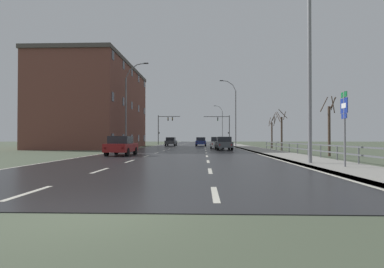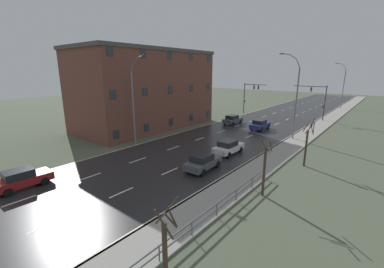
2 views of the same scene
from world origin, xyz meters
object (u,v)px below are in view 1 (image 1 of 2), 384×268
Objects in this scene: street_lamp_distant at (222,125)px; car_near_left at (224,143)px; street_lamp_left_bank at (128,107)px; car_far_left at (171,141)px; car_far_right at (217,143)px; street_lamp_midground at (235,114)px; traffic_signal_left at (163,125)px; brick_building at (96,106)px; highway_sign at (344,119)px; traffic_signal_right at (225,125)px; street_lamp_foreground at (307,66)px; car_distant at (201,142)px; car_mid_centre at (121,146)px.

street_lamp_distant is 2.60× the size of car_near_left.
street_lamp_left_bank reaches higher than car_far_left.
street_lamp_distant is 35.54m from car_far_left.
car_far_right is (7.78, -14.48, 0.00)m from car_far_left.
car_far_right is (-3.49, -10.88, -4.73)m from street_lamp_midground.
brick_building is (-7.32, -22.44, 1.77)m from traffic_signal_left.
street_lamp_left_bank reaches higher than highway_sign.
street_lamp_midground is 16.45m from traffic_signal_right.
street_lamp_foreground is at bearing 113.27° from highway_sign.
street_lamp_midground is 12.37m from car_far_right.
street_lamp_midground is at bearing 91.42° from highway_sign.
street_lamp_distant reaches higher than highway_sign.
street_lamp_left_bank is at bearing -91.23° from traffic_signal_left.
street_lamp_midground is 22.60m from brick_building.
street_lamp_foreground is 0.98× the size of street_lamp_left_bank.
street_lamp_left_bank is at bearing -49.51° from brick_building.
traffic_signal_left is at bearing 132.52° from street_lamp_midground.
street_lamp_distant reaches higher than car_near_left.
car_distant is (-2.81, 19.08, 0.00)m from car_near_left.
traffic_signal_right reaches higher than car_far_right.
car_near_left is at bearing -83.13° from car_far_right.
street_lamp_distant is 48.96m from brick_building.
street_lamp_midground is at bearing -22.62° from car_distant.
car_far_left is 1.00× the size of car_near_left.
traffic_signal_left is 1.56× the size of car_far_left.
car_far_left is 32.16m from car_mid_centre.
street_lamp_distant is 76.25m from highway_sign.
highway_sign is at bearing -55.11° from brick_building.
car_far_right is (2.27, -13.51, 0.00)m from car_distant.
street_lamp_distant is at bearing 73.28° from car_far_left.
car_far_right is at bearing -96.09° from traffic_signal_right.
traffic_signal_left is at bearing 113.37° from car_far_right.
car_mid_centre is 24.19m from brick_building.
car_near_left is at bearing -27.06° from brick_building.
street_lamp_left_bank is (-14.84, 22.19, 0.09)m from street_lamp_foreground.
car_mid_centre is at bearing -129.36° from car_near_left.
highway_sign is 0.54× the size of traffic_signal_right.
car_mid_centre is at bearing 140.56° from highway_sign.
highway_sign reaches higher than car_near_left.
car_far_left is at bearing 162.29° from street_lamp_midground.
traffic_signal_right reaches higher than traffic_signal_left.
car_far_left and car_far_right have the same top height.
brick_building is at bearing 124.89° from highway_sign.
street_lamp_distant reaches higher than car_far_right.
car_far_left and car_distant have the same top height.
traffic_signal_left is at bearing 71.94° from brick_building.
highway_sign is 0.54× the size of traffic_signal_left.
traffic_signal_right is at bearing 52.09° from car_far_left.
car_far_right is at bearing -78.56° from car_distant.
car_distant is at bearing -56.76° from traffic_signal_left.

